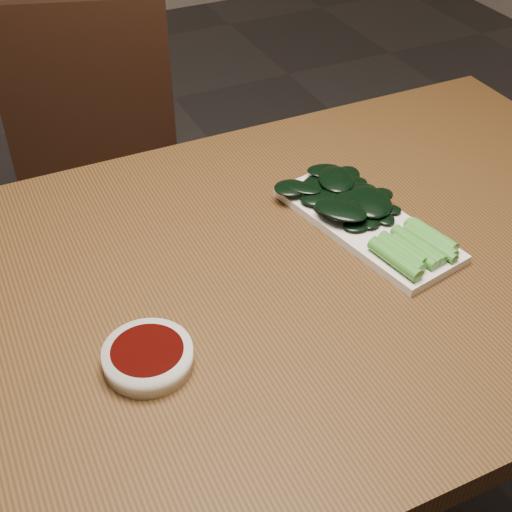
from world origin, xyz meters
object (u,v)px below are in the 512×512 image
object	(u,v)px
chair_far	(96,188)
serving_plate	(366,224)
sauce_bowl	(148,357)
table	(258,312)
gai_lan	(364,211)

from	to	relation	value
chair_far	serving_plate	size ratio (longest dim) A/B	2.69
sauce_bowl	serving_plate	distance (m)	0.42
chair_far	sauce_bowl	world-z (taller)	chair_far
sauce_bowl	chair_far	bearing A→B (deg)	81.57
sauce_bowl	table	bearing A→B (deg)	25.42
table	gai_lan	size ratio (longest dim) A/B	4.39
sauce_bowl	gai_lan	size ratio (longest dim) A/B	0.35
chair_far	sauce_bowl	distance (m)	0.87
table	chair_far	size ratio (longest dim) A/B	1.57
table	serving_plate	distance (m)	0.22
gai_lan	serving_plate	bearing A→B (deg)	-88.35
chair_far	sauce_bowl	bearing A→B (deg)	-80.63
table	serving_plate	xyz separation A→B (m)	(0.20, 0.03, 0.08)
table	gai_lan	world-z (taller)	gai_lan
sauce_bowl	gai_lan	distance (m)	0.42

